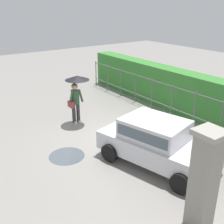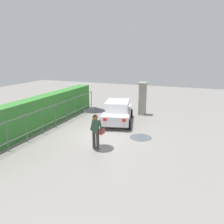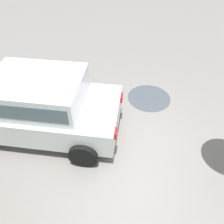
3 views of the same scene
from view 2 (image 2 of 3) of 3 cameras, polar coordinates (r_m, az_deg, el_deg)
name	(u,v)px [view 2 (image 2 of 3)]	position (r m, az deg, el deg)	size (l,w,h in m)	color
ground_plane	(103,134)	(12.62, -2.28, -5.78)	(40.00, 40.00, 0.00)	gray
car	(118,111)	(14.48, 1.46, 0.30)	(3.99, 2.57, 1.48)	silver
pedestrian	(95,119)	(10.34, -4.28, -1.74)	(0.99, 0.99, 2.06)	#333333
gate_pillar	(143,98)	(16.41, 7.84, 3.50)	(0.60, 0.60, 2.42)	gray
fence_section	(49,117)	(13.46, -15.99, -1.33)	(11.15, 0.05, 1.50)	#59605B
hedge_row	(36,114)	(13.98, -18.97, -0.44)	(12.10, 0.90, 1.90)	#387F33
puddle_near	(141,137)	(12.28, 7.41, -6.50)	(1.20, 1.20, 0.00)	#4C545B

